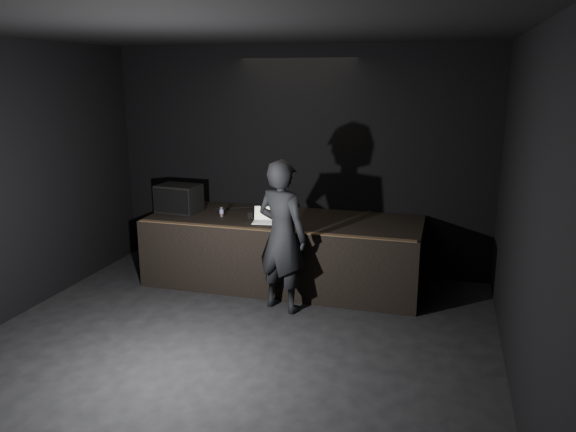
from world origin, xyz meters
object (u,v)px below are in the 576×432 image
Objects in this scene: stage_riser at (284,251)px; stage_monitor at (179,198)px; person at (282,236)px; laptop at (264,218)px; beer_can at (222,212)px.

stage_riser is 5.97× the size of stage_monitor.
person reaches higher than stage_monitor.
laptop is 2.38× the size of beer_can.
laptop is at bearing -34.60° from person.
laptop is (1.46, -0.24, -0.16)m from stage_monitor.
beer_can is at bearing -13.74° from person.
stage_monitor reaches higher than stage_riser.
beer_can is (0.74, -0.10, -0.14)m from stage_monitor.
stage_riser is 1.11m from person.
laptop reaches higher than beer_can.
stage_monitor is at bearing 161.66° from laptop.
stage_monitor reaches higher than laptop.
stage_monitor is 1.95× the size of laptop.
stage_riser is at bearing 7.55° from stage_monitor.
stage_riser is at bearing -54.89° from person.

